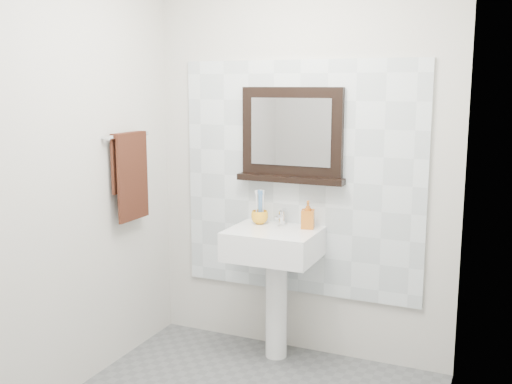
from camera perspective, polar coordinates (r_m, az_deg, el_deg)
back_wall at (r=3.83m, az=4.26°, el=2.72°), size 2.00×0.01×2.50m
front_wall at (r=1.94m, az=-18.13°, el=-5.05°), size 2.00×0.01×2.50m
left_wall at (r=3.40m, az=-18.41°, el=1.28°), size 0.01×2.20×2.50m
right_wall at (r=2.55m, az=17.29°, el=-1.47°), size 0.01×2.20×2.50m
splashback at (r=3.84m, az=4.19°, el=1.22°), size 1.60×0.02×1.50m
pedestal_sink at (r=3.78m, az=1.72°, el=-6.28°), size 0.55×0.44×0.96m
toothbrush_cup at (r=3.86m, az=0.35°, el=-2.42°), size 0.13×0.13×0.09m
toothbrushes at (r=3.85m, az=0.39°, el=-1.26°), size 0.05×0.04×0.21m
soap_dispenser at (r=3.75m, az=4.96°, el=-2.17°), size 0.09×0.10×0.17m
framed_mirror at (r=3.79m, az=3.43°, el=5.24°), size 0.70×0.11×0.60m
towel_bar at (r=3.80m, az=-12.09°, el=5.28°), size 0.07×0.40×0.03m
hand_towel at (r=3.82m, az=-11.88°, el=2.13°), size 0.06×0.30×0.55m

